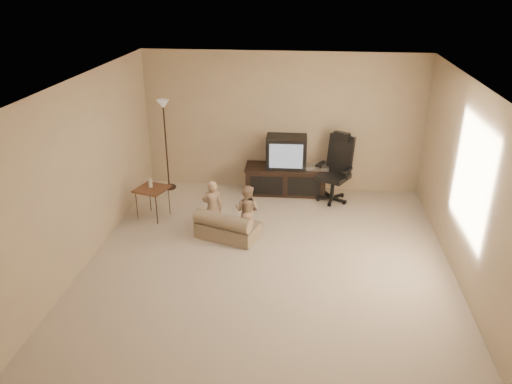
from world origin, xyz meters
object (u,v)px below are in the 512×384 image
Objects in this scene: floor_lamp at (165,125)px; child_sofa at (227,227)px; tv_stand at (286,170)px; side_table at (152,189)px; toddler_right at (247,211)px; office_chair at (335,177)px; toddler_left at (213,207)px.

floor_lamp reaches higher than child_sofa.
tv_stand is at bearing 0.87° from floor_lamp.
side_table is 1.47m from child_sofa.
floor_lamp reaches higher than toddler_right.
toddler_right reaches higher than child_sofa.
floor_lamp reaches higher than office_chair.
toddler_right is at bearing 44.02° from child_sofa.
floor_lamp is 2.17m from toddler_left.
child_sofa is at bearing -114.96° from tv_stand.
toddler_right is (1.70, -1.66, -0.81)m from floor_lamp.
office_chair is 2.40m from toddler_left.
office_chair is 3.15m from side_table.
toddler_left is (1.16, -1.65, -0.78)m from floor_lamp.
office_chair is 1.71× the size of side_table.
tv_stand is 1.73× the size of toddler_left.
floor_lamp is at bearing 147.09° from child_sofa.
tv_stand is 1.45× the size of child_sofa.
office_chair is at bearing 63.43° from child_sofa.
floor_lamp is at bearing 179.31° from tv_stand.
floor_lamp is 1.62× the size of child_sofa.
office_chair is 1.39× the size of toddler_left.
floor_lamp is (-2.19, -0.03, 0.78)m from tv_stand.
tv_stand is at bearing -165.06° from office_chair.
side_table is at bearing -150.77° from tv_stand.
floor_lamp reaches higher than tv_stand.
toddler_right is (-1.36, -1.48, -0.02)m from office_chair.
child_sofa is (-0.79, -1.83, -0.26)m from tv_stand.
toddler_left reaches higher than toddler_right.
office_chair reaches higher than toddler_right.
tv_stand reaches higher than toddler_right.
side_table is 0.86× the size of toddler_right.
floor_lamp is 1.93× the size of toddler_left.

